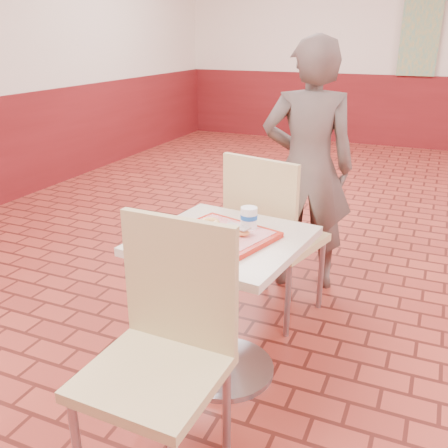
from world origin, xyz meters
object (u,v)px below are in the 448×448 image
at_px(paper_cup, 249,217).
at_px(ring_donut, 210,223).
at_px(chair_main_front, 164,343).
at_px(customer, 308,168).
at_px(chair_main_back, 270,231).
at_px(serving_tray, 224,234).
at_px(long_john_donut, 237,230).
at_px(main_table, 224,284).

bearing_deg(paper_cup, ring_donut, -164.36).
distance_m(chair_main_front, customer, 1.68).
relative_size(customer, paper_cup, 16.31).
relative_size(chair_main_back, customer, 0.62).
height_order(customer, paper_cup, customer).
distance_m(serving_tray, long_john_donut, 0.07).
distance_m(main_table, chair_main_back, 0.57).
xyz_separation_m(main_table, serving_tray, (0.00, -0.00, 0.24)).
bearing_deg(main_table, long_john_donut, -9.50).
relative_size(customer, serving_tray, 3.74).
bearing_deg(long_john_donut, chair_main_front, -93.45).
xyz_separation_m(main_table, chair_main_back, (0.03, 0.57, 0.06)).
xyz_separation_m(customer, long_john_donut, (-0.03, -1.08, -0.02)).
bearing_deg(main_table, paper_cup, 45.27).
bearing_deg(serving_tray, paper_cup, 45.27).
relative_size(chair_main_front, chair_main_back, 1.00).
xyz_separation_m(chair_main_back, paper_cup, (0.05, -0.48, 0.25)).
bearing_deg(long_john_donut, main_table, 170.50).
distance_m(chair_main_back, ring_donut, 0.58).
bearing_deg(chair_main_back, serving_tray, 100.76).
xyz_separation_m(chair_main_back, serving_tray, (-0.03, -0.57, 0.19)).
bearing_deg(main_table, serving_tray, -45.00).
distance_m(chair_main_front, paper_cup, 0.73).
relative_size(chair_main_back, paper_cup, 10.14).
bearing_deg(chair_main_front, long_john_donut, 88.24).
height_order(chair_main_back, ring_donut, chair_main_back).
height_order(serving_tray, ring_donut, ring_donut).
relative_size(ring_donut, paper_cup, 0.97).
bearing_deg(paper_cup, long_john_donut, -100.98).
bearing_deg(customer, chair_main_front, 71.30).
relative_size(main_table, chair_main_front, 0.73).
xyz_separation_m(chair_main_front, serving_tray, (-0.03, 0.60, 0.18)).
distance_m(chair_main_front, long_john_donut, 0.62).
bearing_deg(serving_tray, customer, 84.85).
distance_m(serving_tray, paper_cup, 0.13).
relative_size(chair_main_back, long_john_donut, 6.94).
bearing_deg(customer, ring_donut, 63.51).
xyz_separation_m(chair_main_front, customer, (0.07, 1.67, 0.24)).
bearing_deg(paper_cup, chair_main_back, 96.11).
bearing_deg(ring_donut, customer, 79.93).
bearing_deg(ring_donut, long_john_donut, -17.45).
xyz_separation_m(chair_main_back, customer, (0.06, 0.50, 0.24)).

